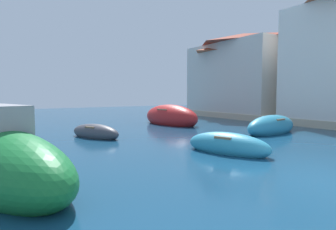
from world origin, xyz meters
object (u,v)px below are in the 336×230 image
object	(u,v)px
moored_boat_5	(228,145)
waterfront_building_annex	(242,72)
moored_boat_0	(171,117)
moored_boat_4	(0,162)
moored_boat_6	(271,127)
waterfront_building_far	(230,77)
moored_boat_2	(95,133)

from	to	relation	value
moored_boat_5	waterfront_building_annex	world-z (taller)	waterfront_building_annex
moored_boat_0	waterfront_building_annex	distance (m)	10.31
moored_boat_4	waterfront_building_annex	size ratio (longest dim) A/B	0.61
moored_boat_5	moored_boat_6	world-z (taller)	moored_boat_6
moored_boat_4	moored_boat_0	bearing A→B (deg)	112.92
moored_boat_6	waterfront_building_far	world-z (taller)	waterfront_building_far
moored_boat_2	moored_boat_4	world-z (taller)	moored_boat_4
moored_boat_2	waterfront_building_annex	size ratio (longest dim) A/B	0.32
moored_boat_0	waterfront_building_far	bearing A→B (deg)	106.20
moored_boat_6	moored_boat_4	bearing A→B (deg)	1.40
moored_boat_2	moored_boat_5	xyz separation A→B (m)	(2.93, -6.15, 0.03)
moored_boat_4	waterfront_building_annex	xyz separation A→B (m)	(20.05, 11.32, 3.58)
waterfront_building_annex	moored_boat_2	bearing A→B (deg)	-161.49
moored_boat_0	waterfront_building_annex	world-z (taller)	waterfront_building_annex
moored_boat_0	waterfront_building_annex	bearing A→B (deg)	97.40
moored_boat_2	moored_boat_4	size ratio (longest dim) A/B	0.53
moored_boat_0	moored_boat_4	size ratio (longest dim) A/B	0.88
moored_boat_5	moored_boat_0	bearing A→B (deg)	140.75
moored_boat_2	waterfront_building_far	bearing A→B (deg)	-89.72
moored_boat_6	waterfront_building_far	distance (m)	13.13
moored_boat_4	waterfront_building_far	size ratio (longest dim) A/B	0.92
waterfront_building_far	moored_boat_2	bearing A→B (deg)	-156.47
moored_boat_4	waterfront_building_annex	world-z (taller)	waterfront_building_annex
moored_boat_5	waterfront_building_far	bearing A→B (deg)	116.77
moored_boat_4	moored_boat_6	world-z (taller)	moored_boat_4
moored_boat_0	moored_boat_2	xyz separation A→B (m)	(-6.42, -3.09, -0.25)
moored_boat_4	moored_boat_6	bearing A→B (deg)	83.02
moored_boat_2	moored_boat_6	world-z (taller)	moored_boat_6
waterfront_building_annex	waterfront_building_far	distance (m)	1.63
moored_boat_4	moored_boat_5	bearing A→B (deg)	71.41
moored_boat_2	moored_boat_6	distance (m)	9.42
moored_boat_2	waterfront_building_far	xyz separation A→B (m)	(15.81, 6.88, 3.58)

